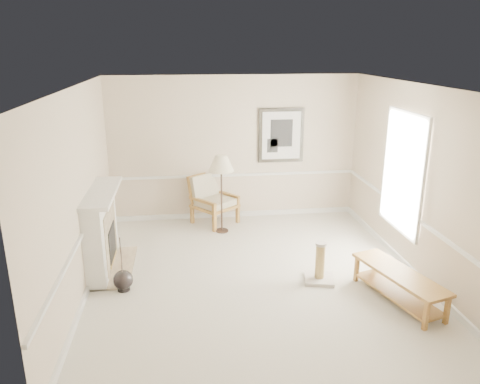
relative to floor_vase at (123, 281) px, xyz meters
name	(u,v)px	position (x,y,z in m)	size (l,w,h in m)	color
ground	(255,277)	(1.97, 0.16, -0.16)	(5.50, 5.50, 0.00)	silver
room	(264,159)	(2.11, 0.23, 1.71)	(5.04, 5.54, 2.92)	beige
fireplace	(102,231)	(-0.37, 0.76, 0.49)	(0.64, 1.64, 1.31)	white
floor_vase	(123,281)	(0.00, 0.00, 0.00)	(0.29, 0.29, 0.85)	black
armchair	(211,197)	(1.46, 2.64, 0.37)	(1.06, 1.07, 0.98)	olive
floor_lamp	(221,165)	(1.63, 2.09, 1.16)	(0.55, 0.55, 1.51)	black
bench	(399,282)	(3.85, -0.78, 0.14)	(0.87, 1.61, 0.44)	olive
scratching_post	(320,269)	(2.93, -0.07, 0.04)	(0.53, 0.53, 0.63)	beige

